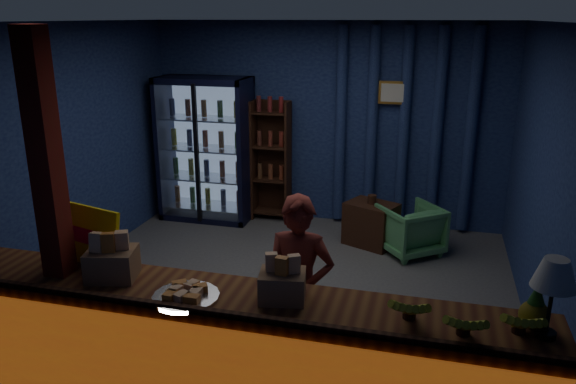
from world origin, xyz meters
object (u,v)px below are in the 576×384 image
green_chair (410,229)px  table_lamp (555,277)px  pastry_tray (186,295)px  shopkeeper (298,290)px

green_chair → table_lamp: table_lamp is taller
pastry_tray → table_lamp: 2.14m
table_lamp → green_chair: bearing=105.0°
pastry_tray → table_lamp: size_ratio=0.90×
pastry_tray → shopkeeper: bearing=52.1°
shopkeeper → pastry_tray: shopkeeper is taller
pastry_tray → table_lamp: bearing=2.7°
green_chair → table_lamp: 3.49m
green_chair → pastry_tray: 3.61m
shopkeeper → green_chair: (0.69, 2.61, -0.43)m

